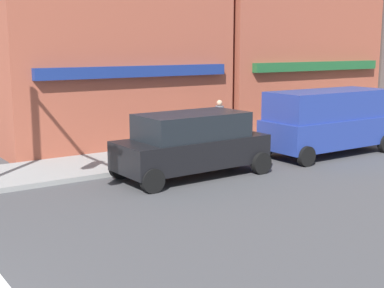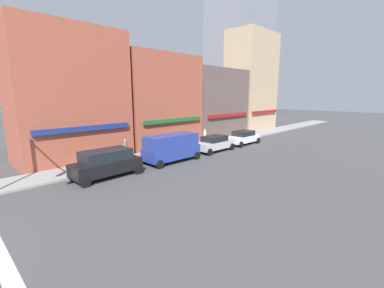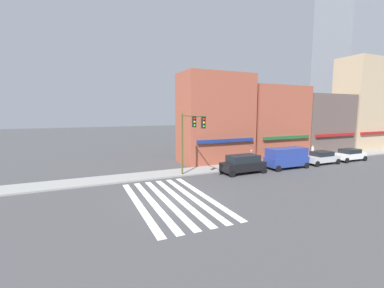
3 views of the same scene
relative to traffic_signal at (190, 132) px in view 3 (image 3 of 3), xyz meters
name	(u,v)px [view 3 (image 3 of 3)]	position (x,y,z in m)	size (l,w,h in m)	color
ground_plane	(173,200)	(-3.35, -4.48, -4.55)	(200.00, 200.00, 0.00)	#424244
sidewalk_left	(147,176)	(-3.35, 3.02, -4.48)	(120.00, 3.00, 0.15)	gray
crosswalk_stripes	(173,200)	(-3.35, -4.48, -4.55)	(5.51, 10.80, 0.01)	silver
storefront_row	(304,116)	(21.88, 7.01, 1.32)	(37.31, 5.30, 15.32)	#9E4C38
traffic_signal	(190,132)	(0.00, 0.00, 0.00)	(0.32, 5.27, 6.26)	#474C1E
suv_black	(243,164)	(6.18, 0.22, -3.52)	(4.74, 2.12, 1.94)	black
van_blue	(286,157)	(12.14, 0.22, -3.27)	(5.01, 2.22, 2.34)	navy
sedan_silver	(322,157)	(17.85, 0.22, -3.71)	(4.41, 2.02, 1.59)	#B7B7BC
sedan_white	(350,155)	(23.06, 0.22, -3.71)	(4.41, 2.02, 1.59)	white
pedestrian_white_shirt	(313,152)	(19.28, 2.81, -3.48)	(0.32, 0.32, 1.77)	#23232D
pedestrian_green_top	(273,155)	(12.45, 2.82, -3.48)	(0.32, 0.32, 1.77)	#23232D
pedestrian_grey_coat	(251,157)	(9.38, 3.06, -3.48)	(0.32, 0.32, 1.77)	#23232D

